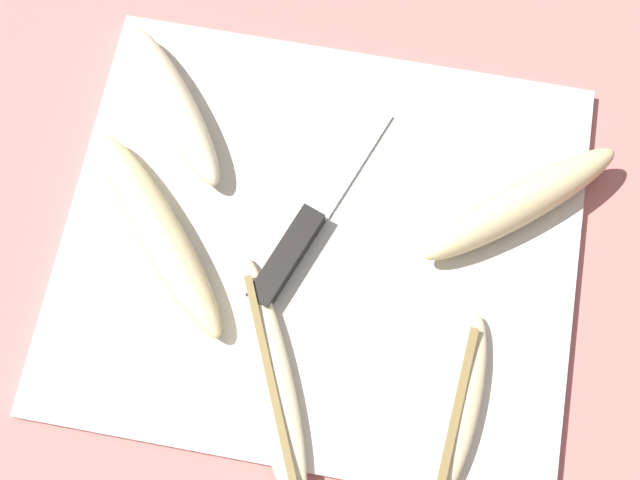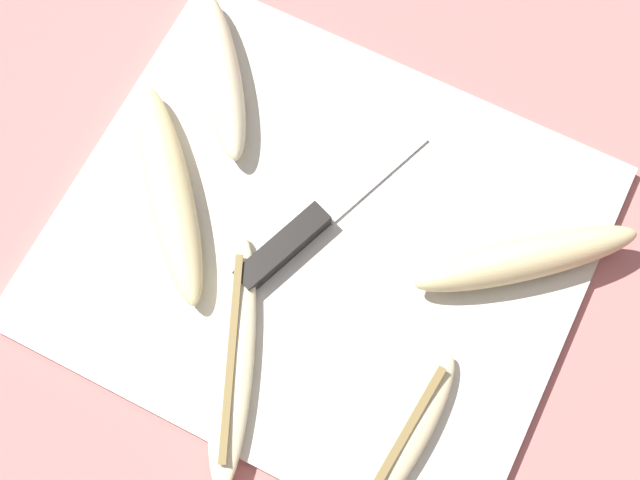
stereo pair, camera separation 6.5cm
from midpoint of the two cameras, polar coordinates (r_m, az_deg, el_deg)
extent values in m
plane|color=#B76B66|center=(0.75, -2.47, -0.87)|extent=(4.00, 4.00, 0.00)
cube|color=beige|center=(0.74, -2.48, -0.73)|extent=(0.42, 0.36, 0.01)
cube|color=black|center=(0.72, -4.72, -1.47)|extent=(0.05, 0.09, 0.02)
cube|color=#B7BABF|center=(0.76, -0.56, 4.68)|extent=(0.06, 0.11, 0.00)
ellipsoid|color=beige|center=(0.78, -11.69, 8.16)|extent=(0.13, 0.15, 0.04)
ellipsoid|color=beige|center=(0.70, -5.86, -9.14)|extent=(0.11, 0.20, 0.02)
cube|color=olive|center=(0.69, -5.94, -9.01)|extent=(0.07, 0.15, 0.00)
ellipsoid|color=beige|center=(0.74, 10.30, 1.98)|extent=(0.16, 0.15, 0.04)
ellipsoid|color=beige|center=(0.70, 6.08, -10.85)|extent=(0.05, 0.15, 0.02)
cube|color=olive|center=(0.69, 6.18, -10.72)|extent=(0.02, 0.12, 0.00)
ellipsoid|color=beige|center=(0.74, -12.70, 0.07)|extent=(0.16, 0.18, 0.03)
camera|label=1|loc=(0.03, -92.58, -7.73)|focal=50.00mm
camera|label=2|loc=(0.03, 87.42, 7.73)|focal=50.00mm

